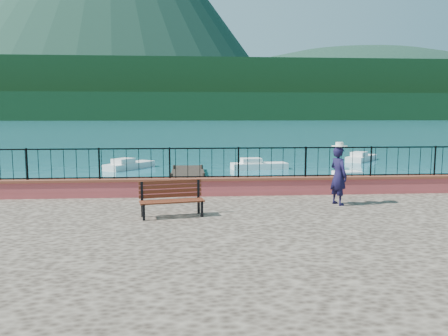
{
  "coord_description": "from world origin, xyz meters",
  "views": [
    {
      "loc": [
        -1.85,
        -10.17,
        3.8
      ],
      "look_at": [
        -0.9,
        2.0,
        2.3
      ],
      "focal_mm": 35.0,
      "sensor_mm": 36.0,
      "label": 1
    }
  ],
  "objects": [
    {
      "name": "park_bench",
      "position": [
        -2.33,
        0.85,
        1.48
      ],
      "size": [
        1.7,
        0.84,
        0.9
      ],
      "rotation": [
        0.0,
        0.0,
        0.2
      ],
      "color": "black",
      "rests_on": "promenade"
    },
    {
      "name": "boat_4",
      "position": [
        2.99,
        19.95,
        0.4
      ],
      "size": [
        4.01,
        1.72,
        0.8
      ],
      "primitive_type": "cube",
      "rotation": [
        0.0,
        0.0,
        0.11
      ],
      "color": "white",
      "rests_on": "ground"
    },
    {
      "name": "parapet",
      "position": [
        0.0,
        3.7,
        1.49
      ],
      "size": [
        28.0,
        0.46,
        0.58
      ],
      "primitive_type": "cube",
      "color": "#BE444B",
      "rests_on": "promenade"
    },
    {
      "name": "companion_hill",
      "position": [
        220.0,
        560.0,
        0.0
      ],
      "size": [
        448.0,
        384.0,
        180.0
      ],
      "primitive_type": "ellipsoid",
      "color": "#142D23",
      "rests_on": "ground"
    },
    {
      "name": "boat_2",
      "position": [
        7.13,
        12.56,
        0.4
      ],
      "size": [
        3.96,
        1.97,
        0.8
      ],
      "primitive_type": "cube",
      "rotation": [
        0.0,
        0.0,
        0.18
      ],
      "color": "white",
      "rests_on": "ground"
    },
    {
      "name": "boat_3",
      "position": [
        -6.12,
        20.84,
        0.4
      ],
      "size": [
        3.4,
        4.03,
        0.8
      ],
      "primitive_type": "cube",
      "rotation": [
        0.0,
        0.0,
        0.95
      ],
      "color": "silver",
      "rests_on": "ground"
    },
    {
      "name": "ground",
      "position": [
        0.0,
        0.0,
        0.0
      ],
      "size": [
        2000.0,
        2000.0,
        0.0
      ],
      "primitive_type": "plane",
      "color": "#19596B",
      "rests_on": "ground"
    },
    {
      "name": "boat_1",
      "position": [
        2.09,
        8.91,
        0.4
      ],
      "size": [
        3.57,
        1.43,
        0.8
      ],
      "primitive_type": "cube",
      "rotation": [
        0.0,
        0.0,
        0.04
      ],
      "color": "silver",
      "rests_on": "ground"
    },
    {
      "name": "railing",
      "position": [
        0.0,
        3.7,
        2.25
      ],
      "size": [
        27.0,
        0.05,
        0.95
      ],
      "primitive_type": "cube",
      "color": "black",
      "rests_on": "parapet"
    },
    {
      "name": "person",
      "position": [
        2.41,
        1.97,
        2.05
      ],
      "size": [
        0.6,
        0.72,
        1.7
      ],
      "primitive_type": "imported",
      "rotation": [
        0.0,
        0.0,
        1.94
      ],
      "color": "black",
      "rests_on": "promenade"
    },
    {
      "name": "boat_5",
      "position": [
        12.29,
        24.74,
        0.4
      ],
      "size": [
        3.62,
        3.96,
        0.8
      ],
      "primitive_type": "cube",
      "rotation": [
        0.0,
        0.0,
        0.87
      ],
      "color": "silver",
      "rests_on": "ground"
    },
    {
      "name": "boat_0",
      "position": [
        -8.25,
        10.01,
        0.4
      ],
      "size": [
        3.57,
        2.42,
        0.8
      ],
      "primitive_type": "cube",
      "rotation": [
        0.0,
        0.0,
        0.37
      ],
      "color": "white",
      "rests_on": "ground"
    },
    {
      "name": "foothills",
      "position": [
        0.0,
        360.0,
        22.0
      ],
      "size": [
        900.0,
        120.0,
        44.0
      ],
      "primitive_type": "cube",
      "color": "black",
      "rests_on": "ground"
    },
    {
      "name": "dock",
      "position": [
        -2.0,
        12.0,
        0.15
      ],
      "size": [
        2.0,
        16.0,
        0.3
      ],
      "primitive_type": "cube",
      "color": "#2D231C",
      "rests_on": "ground"
    },
    {
      "name": "hat",
      "position": [
        2.41,
        1.97,
        2.96
      ],
      "size": [
        0.44,
        0.44,
        0.12
      ],
      "primitive_type": "cylinder",
      "color": "silver",
      "rests_on": "person"
    },
    {
      "name": "far_forest",
      "position": [
        0.0,
        300.0,
        9.0
      ],
      "size": [
        900.0,
        60.0,
        18.0
      ],
      "primitive_type": "cube",
      "color": "black",
      "rests_on": "ground"
    }
  ]
}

